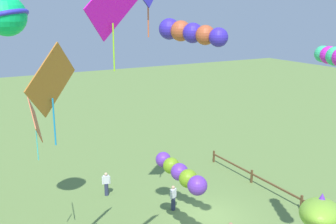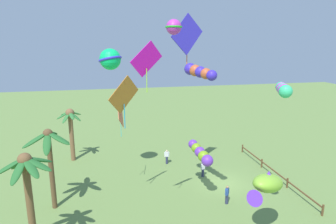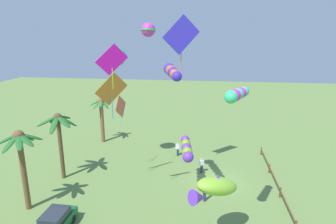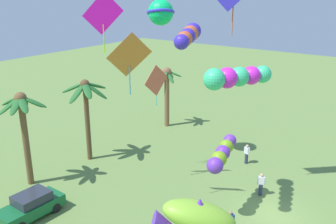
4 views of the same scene
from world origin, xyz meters
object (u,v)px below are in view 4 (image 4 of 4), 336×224
palm_tree_1 (167,85)px  kite_tube_4 (188,36)px  parked_car_0 (31,206)px  kite_tube_1 (236,77)px  spectator_0 (261,184)px  kite_diamond_6 (103,14)px  spectator_1 (247,154)px  palm_tree_2 (23,117)px  spectator_2 (230,223)px  palm_tree_0 (86,99)px  kite_tube_0 (222,154)px  kite_ball_9 (161,12)px  kite_fish_5 (194,217)px  kite_diamond_2 (129,56)px  kite_diamond_8 (156,81)px

palm_tree_1 → kite_tube_4: kite_tube_4 is taller
parked_car_0 → kite_tube_1: kite_tube_1 is taller
spectator_0 → kite_diamond_6: (-7.41, 6.44, 11.13)m
spectator_1 → palm_tree_2: bearing=137.5°
spectator_1 → spectator_2: size_ratio=1.00×
palm_tree_1 → palm_tree_2: 15.20m
spectator_1 → spectator_0: bearing=-144.0°
palm_tree_0 → kite_tube_4: size_ratio=2.11×
kite_tube_0 → kite_ball_9: 11.07m
spectator_1 → spectator_2: same height
kite_tube_1 → kite_tube_0: bearing=30.4°
kite_fish_5 → kite_diamond_6: kite_diamond_6 is taller
palm_tree_2 → kite_diamond_2: kite_diamond_2 is taller
kite_diamond_8 → kite_ball_9: 4.84m
spectator_0 → kite_tube_1: bearing=-167.2°
palm_tree_0 → spectator_0: (2.81, -13.42, -4.27)m
spectator_2 → kite_tube_1: (-3.87, -1.71, 9.28)m
kite_tube_4 → spectator_0: bearing=-23.8°
spectator_1 → kite_diamond_2: kite_diamond_2 is taller
spectator_1 → kite_tube_0: (-7.10, -1.46, 3.02)m
parked_car_0 → kite_ball_9: 15.36m
parked_car_0 → spectator_1: spectator_1 is taller
spectator_0 → kite_ball_9: (0.26, 8.48, 10.75)m
spectator_0 → palm_tree_1: bearing=61.3°
kite_tube_4 → kite_diamond_8: (4.34, 5.45, -3.98)m
kite_tube_0 → kite_diamond_8: (2.08, 6.50, 3.13)m
kite_tube_1 → kite_fish_5: bearing=127.1°
kite_tube_0 → kite_tube_1: size_ratio=1.26×
spectator_2 → kite_tube_4: bearing=96.6°
spectator_2 → kite_diamond_8: bearing=63.9°
kite_fish_5 → kite_ball_9: kite_ball_9 is taller
kite_tube_4 → kite_ball_9: kite_ball_9 is taller
parked_car_0 → kite_diamond_6: 12.22m
palm_tree_0 → kite_ball_9: 8.71m
palm_tree_2 → spectator_0: palm_tree_2 is taller
parked_car_0 → spectator_0: (10.51, -10.25, 0.06)m
palm_tree_0 → palm_tree_1: (9.87, -0.49, -0.86)m
kite_tube_0 → kite_diamond_2: size_ratio=0.88×
spectator_0 → kite_diamond_8: (-1.13, 7.86, 6.15)m
spectator_2 → palm_tree_0: bearing=80.3°
kite_tube_4 → kite_tube_1: bearing=-128.5°
palm_tree_1 → kite_tube_0: size_ratio=1.68×
kite_diamond_6 → spectator_1: bearing=-17.8°
palm_tree_0 → kite_fish_5: (-7.08, -14.33, -1.06)m
kite_diamond_2 → kite_tube_4: bearing=-104.7°
kite_tube_1 → kite_tube_4: size_ratio=0.90×
kite_diamond_8 → kite_ball_9: (1.39, 0.61, 4.60)m
parked_car_0 → kite_tube_4: (5.03, -7.83, 10.20)m
palm_tree_2 → spectator_2: size_ratio=4.23×
palm_tree_2 → palm_tree_0: bearing=-4.1°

